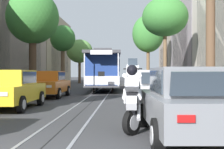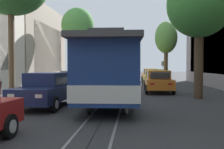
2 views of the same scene
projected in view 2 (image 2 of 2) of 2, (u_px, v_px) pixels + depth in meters
ground_plane at (109, 108)px, 11.75m from camera, size 160.00×160.00×0.00m
trolley_track_rails at (100, 124)px, 8.50m from camera, size 1.14×60.60×0.01m
parked_car_orange_near_left at (150, 75)px, 30.93m from camera, size 2.01×4.36×1.58m
parked_car_yellow_second_left at (153, 78)px, 24.60m from camera, size 2.02×4.37×1.58m
parked_car_orange_mid_left at (158, 81)px, 18.71m from camera, size 2.03×4.38×1.58m
parked_car_grey_near_right at (97, 75)px, 30.42m from camera, size 2.11×4.41×1.58m
parked_car_silver_second_right at (88, 78)px, 24.10m from camera, size 2.15×4.42×1.58m
parked_car_grey_mid_right at (75, 82)px, 17.81m from camera, size 2.15×4.42×1.58m
parked_car_navy_fourth_right at (46, 90)px, 12.14m from camera, size 2.14×4.42×1.58m
street_tree_kerb_left_near at (166, 38)px, 27.14m from camera, size 2.31×2.16×6.50m
street_tree_kerb_left_second at (199, 6)px, 15.14m from camera, size 3.72×3.76×7.35m
street_tree_kerb_right_near at (78, 26)px, 26.77m from camera, size 3.31×3.17×7.83m
cable_car_trolley at (110, 71)px, 12.38m from camera, size 2.81×9.17×3.28m
motorcycle_with_rider at (107, 74)px, 29.67m from camera, size 0.51×1.84×1.84m
pedestrian_on_right_pavement at (70, 75)px, 27.31m from camera, size 0.55×0.32×1.70m
fire_hydrant at (72, 82)px, 23.72m from camera, size 0.40×0.22×0.84m
street_sign_post at (163, 69)px, 28.21m from camera, size 0.36×0.08×2.45m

